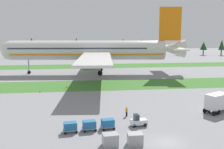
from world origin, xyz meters
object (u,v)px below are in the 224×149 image
Objects in this scene: uld_container_1 at (135,139)px; ground_crew_marshaller at (127,111)px; cargo_dolly_lead at (108,123)px; cargo_dolly_second at (89,125)px; baggage_tug at (138,121)px; taxiway_marker_1 at (40,91)px; taxiway_marker_0 at (67,87)px; cargo_dolly_third at (70,126)px; uld_container_0 at (110,140)px; airliner at (93,50)px; catering_truck at (220,102)px.

ground_crew_marshaller is at bearing 85.50° from uld_container_1.
cargo_dolly_second is at bearing -90.00° from cargo_dolly_lead.
taxiway_marker_1 is at bearing -151.12° from baggage_tug.
baggage_tug reaches higher than taxiway_marker_1.
ground_crew_marshaller is at bearing 137.89° from cargo_dolly_lead.
taxiway_marker_0 is (-12.99, 30.58, -0.49)m from baggage_tug.
cargo_dolly_lead is at bearing 90.00° from cargo_dolly_third.
uld_container_1 is (3.04, -6.22, -0.12)m from cargo_dolly_lead.
baggage_tug reaches higher than uld_container_0.
airliner is 56.00m from cargo_dolly_second.
cargo_dolly_second is 1.00× the size of cargo_dolly_third.
catering_truck is at bearing 97.58° from cargo_dolly_second.
cargo_dolly_second is 2.90m from cargo_dolly_third.
uld_container_1 reaches higher than taxiway_marker_1.
taxiway_marker_0 is at bearing -164.51° from baggage_tug.
baggage_tug is 8.61m from uld_container_0.
airliner reaches higher than uld_container_1.
catering_truck reaches higher than taxiway_marker_1.
baggage_tug is at bearing -66.99° from taxiway_marker_0.
cargo_dolly_third is at bearing -72.60° from taxiway_marker_1.
ground_crew_marshaller is (6.86, 6.15, 0.03)m from cargo_dolly_second.
baggage_tug is at bearing 90.00° from cargo_dolly_third.
taxiway_marker_0 is at bearing -173.14° from cargo_dolly_lead.
uld_container_1 is (5.91, -5.84, -0.12)m from cargo_dolly_second.
ground_crew_marshaller is 12.03m from uld_container_1.
uld_container_1 is (2.60, -61.22, -7.71)m from airliner.
cargo_dolly_second is at bearing -178.43° from airliner.
taxiway_marker_1 is at bearing 156.98° from airliner.
airliner is 55.53m from cargo_dolly_lead.
baggage_tug is at bearing 52.17° from uld_container_0.
cargo_dolly_third is (-5.75, -0.76, 0.00)m from cargo_dolly_lead.
cargo_dolly_lead is 0.33× the size of catering_truck.
baggage_tug is 1.37× the size of uld_container_0.
cargo_dolly_second reaches higher than taxiway_marker_1.
cargo_dolly_lead is 1.00× the size of cargo_dolly_third.
uld_container_0 is (5.45, -5.39, -0.08)m from cargo_dolly_third.
cargo_dolly_third is at bearing 92.22° from ground_crew_marshaller.
taxiway_marker_0 is at bearing 106.43° from uld_container_1.
cargo_dolly_lead is 30.65m from taxiway_marker_1.
airliner is 61.63m from uld_container_0.
baggage_tug reaches higher than uld_container_1.
cargo_dolly_lead is at bearing 90.00° from cargo_dolly_second.
uld_container_1 is (3.34, -0.07, -0.03)m from uld_container_0.
cargo_dolly_lead is 22.84m from catering_truck.
cargo_dolly_second is at bearing -101.51° from catering_truck.
catering_truck is 3.62× the size of uld_container_1.
ground_crew_marshaller is 2.72× the size of taxiway_marker_0.
catering_truck is 11.32× the size of taxiway_marker_0.
cargo_dolly_lead and cargo_dolly_second have the same top height.
cargo_dolly_third reaches higher than taxiway_marker_1.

